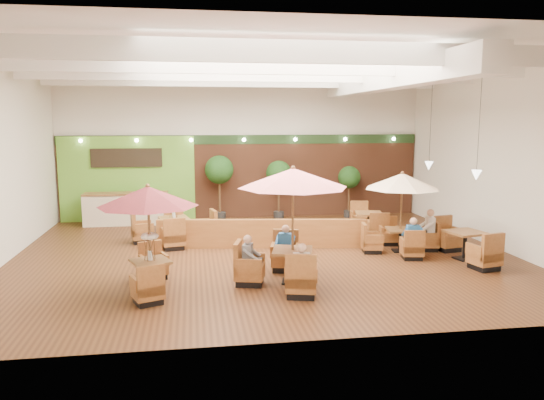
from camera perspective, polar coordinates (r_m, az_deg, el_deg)
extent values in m
plane|color=#381E0F|center=(15.21, -0.84, -5.90)|extent=(14.00, 14.00, 0.00)
cube|color=silver|center=(20.71, -3.11, 5.69)|extent=(14.00, 0.04, 5.50)
cube|color=silver|center=(8.87, 4.36, 1.64)|extent=(14.00, 0.04, 5.50)
cube|color=silver|center=(17.16, 23.05, 4.39)|extent=(0.04, 12.00, 5.50)
cube|color=white|center=(14.81, -0.89, 15.16)|extent=(14.00, 12.00, 0.04)
cube|color=brown|center=(20.74, -3.07, 2.51)|extent=(13.90, 0.10, 3.20)
cube|color=#1E3819|center=(20.62, -3.10, 6.51)|extent=(13.90, 0.12, 0.35)
cube|color=#66AD32|center=(20.73, -15.26, 2.21)|extent=(5.00, 0.08, 3.20)
cube|color=black|center=(20.58, -15.37, 4.40)|extent=(2.60, 0.08, 0.70)
cube|color=white|center=(15.62, 12.27, 12.60)|extent=(0.60, 11.00, 0.60)
cube|color=white|center=(10.84, 2.06, 15.66)|extent=(13.60, 0.12, 0.45)
cube|color=white|center=(13.49, -0.12, 14.29)|extent=(13.60, 0.12, 0.45)
cube|color=white|center=(16.06, -1.53, 13.40)|extent=(13.60, 0.12, 0.45)
cube|color=white|center=(18.73, -2.57, 12.72)|extent=(13.60, 0.12, 0.45)
cylinder|color=black|center=(15.65, 21.45, 8.35)|extent=(0.01, 0.01, 3.20)
cone|color=white|center=(15.73, 21.12, 2.52)|extent=(0.28, 0.28, 0.28)
cylinder|color=black|center=(18.32, 16.73, 8.55)|extent=(0.01, 0.01, 3.20)
cone|color=white|center=(18.38, 16.51, 3.56)|extent=(0.28, 0.28, 0.28)
sphere|color=#FFEAC6|center=(20.69, -19.90, 6.02)|extent=(0.14, 0.14, 0.14)
sphere|color=#FFEAC6|center=(20.40, -14.36, 6.23)|extent=(0.14, 0.14, 0.14)
sphere|color=#FFEAC6|center=(20.30, -8.70, 6.39)|extent=(0.14, 0.14, 0.14)
sphere|color=#FFEAC6|center=(20.39, -3.04, 6.49)|extent=(0.14, 0.14, 0.14)
sphere|color=#FFEAC6|center=(20.68, 2.52, 6.52)|extent=(0.14, 0.14, 0.14)
sphere|color=#FFEAC6|center=(21.16, 7.88, 6.50)|extent=(0.14, 0.14, 0.14)
sphere|color=#FFEAC6|center=(21.81, 12.96, 6.43)|extent=(0.14, 0.14, 0.14)
cube|color=beige|center=(20.10, -15.39, -1.01)|extent=(3.00, 0.70, 1.10)
cube|color=brown|center=(20.01, -15.46, 0.68)|extent=(3.00, 0.75, 0.06)
cube|color=brown|center=(15.92, -1.12, -3.63)|extent=(6.24, 1.02, 0.87)
cube|color=brown|center=(12.29, -12.96, -6.45)|extent=(1.03, 1.03, 0.06)
cylinder|color=black|center=(12.38, -12.91, -7.91)|extent=(0.09, 0.09, 0.62)
cube|color=black|center=(12.47, -12.86, -9.35)|extent=(0.55, 0.55, 0.04)
cube|color=brown|center=(11.55, -13.22, -9.47)|extent=(0.75, 0.75, 0.30)
cube|color=brown|center=(11.26, -13.83, -8.47)|extent=(0.57, 0.30, 0.65)
cube|color=brown|center=(11.42, -14.56, -8.74)|extent=(0.26, 0.50, 0.26)
cube|color=brown|center=(11.57, -11.96, -8.42)|extent=(0.26, 0.50, 0.26)
cube|color=black|center=(11.62, -13.18, -10.47)|extent=(0.67, 0.67, 0.13)
cube|color=brown|center=(13.24, -12.62, -7.09)|extent=(0.75, 0.75, 0.30)
cube|color=brown|center=(13.38, -12.20, -5.67)|extent=(0.57, 0.30, 0.65)
cube|color=brown|center=(13.28, -11.53, -6.18)|extent=(0.26, 0.50, 0.26)
cube|color=brown|center=(13.12, -13.77, -6.44)|extent=(0.26, 0.50, 0.26)
cube|color=black|center=(13.30, -12.59, -7.98)|extent=(0.67, 0.67, 0.13)
cylinder|color=brown|center=(12.17, -13.04, -4.20)|extent=(0.06, 0.06, 2.33)
cone|color=maroon|center=(11.99, -13.20, 0.40)|extent=(2.24, 2.24, 0.45)
sphere|color=brown|center=(11.96, -13.24, 1.49)|extent=(0.10, 0.10, 0.10)
cylinder|color=silver|center=(12.25, -12.98, -5.82)|extent=(0.10, 0.10, 0.22)
cube|color=brown|center=(12.52, 2.23, -5.47)|extent=(1.11, 1.11, 0.06)
cylinder|color=black|center=(12.62, 2.22, -7.12)|extent=(0.11, 0.11, 0.71)
cube|color=black|center=(12.72, 2.21, -8.75)|extent=(0.59, 0.59, 0.04)
cube|color=brown|center=(11.68, 3.16, -8.82)|extent=(0.81, 0.81, 0.34)
cube|color=brown|center=(11.35, 3.79, -7.66)|extent=(0.67, 0.27, 0.75)
cube|color=brown|center=(11.64, 1.63, -7.78)|extent=(0.23, 0.59, 0.30)
cube|color=brown|center=(11.61, 4.72, -7.84)|extent=(0.23, 0.59, 0.30)
cube|color=black|center=(11.76, 3.15, -9.96)|extent=(0.72, 0.72, 0.15)
cube|color=brown|center=(13.60, 1.41, -6.27)|extent=(0.81, 0.81, 0.34)
cube|color=brown|center=(13.77, 0.94, -4.71)|extent=(0.67, 0.27, 0.75)
cube|color=brown|center=(13.53, 2.73, -5.43)|extent=(0.23, 0.59, 0.30)
cube|color=brown|center=(13.57, 0.10, -5.37)|extent=(0.23, 0.59, 0.30)
cube|color=black|center=(13.67, 1.41, -7.27)|extent=(0.72, 0.72, 0.15)
cube|color=brown|center=(12.49, -2.41, -7.64)|extent=(0.81, 0.81, 0.34)
cube|color=brown|center=(12.50, -1.22, -6.10)|extent=(0.27, 0.67, 0.75)
cube|color=brown|center=(12.73, -2.22, -6.33)|extent=(0.59, 0.23, 0.30)
cube|color=brown|center=(12.14, -2.62, -7.08)|extent=(0.59, 0.23, 0.30)
cube|color=black|center=(12.57, -2.40, -8.72)|extent=(0.72, 0.72, 0.15)
cylinder|color=brown|center=(12.39, 2.25, -2.93)|extent=(0.06, 0.06, 2.68)
cone|color=#E76F75|center=(12.21, 2.28, 2.40)|extent=(2.57, 2.57, 0.45)
sphere|color=brown|center=(12.19, 2.28, 3.47)|extent=(0.10, 0.10, 0.10)
cube|color=brown|center=(15.88, 13.64, -3.12)|extent=(0.88, 0.88, 0.05)
cylinder|color=black|center=(15.94, 13.60, -4.23)|extent=(0.09, 0.09, 0.60)
cube|color=black|center=(16.02, 13.56, -5.33)|extent=(0.47, 0.47, 0.04)
cube|color=brown|center=(15.19, 14.81, -5.16)|extent=(0.64, 0.64, 0.29)
cube|color=brown|center=(14.94, 15.33, -4.35)|extent=(0.57, 0.18, 0.63)
cube|color=brown|center=(15.09, 13.87, -4.52)|extent=(0.15, 0.50, 0.25)
cube|color=brown|center=(15.22, 15.79, -4.48)|extent=(0.15, 0.50, 0.25)
cube|color=black|center=(15.24, 14.78, -5.92)|extent=(0.57, 0.57, 0.13)
cube|color=brown|center=(16.73, 12.49, -3.80)|extent=(0.64, 0.64, 0.29)
cube|color=brown|center=(16.88, 12.12, -2.75)|extent=(0.57, 0.18, 0.63)
cube|color=brown|center=(16.75, 13.39, -3.19)|extent=(0.15, 0.50, 0.25)
cube|color=brown|center=(16.64, 11.63, -3.21)|extent=(0.15, 0.50, 0.25)
cube|color=black|center=(16.78, 12.47, -4.50)|extent=(0.57, 0.57, 0.13)
cube|color=brown|center=(15.66, 10.68, -4.61)|extent=(0.64, 0.64, 0.29)
cube|color=brown|center=(15.71, 11.46, -3.58)|extent=(0.18, 0.57, 0.63)
cube|color=brown|center=(15.87, 10.53, -3.76)|extent=(0.50, 0.15, 0.25)
cube|color=brown|center=(15.37, 10.87, -4.18)|extent=(0.50, 0.15, 0.25)
cube|color=black|center=(15.71, 10.66, -5.35)|extent=(0.57, 0.57, 0.13)
cube|color=brown|center=(16.30, 16.39, -4.29)|extent=(0.64, 0.64, 0.29)
cube|color=brown|center=(16.11, 15.74, -3.43)|extent=(0.18, 0.57, 0.63)
cube|color=brown|center=(16.01, 16.68, -3.87)|extent=(0.50, 0.15, 0.25)
cube|color=brown|center=(16.50, 16.18, -3.48)|extent=(0.50, 0.15, 0.25)
cube|color=black|center=(16.34, 16.36, -5.00)|extent=(0.57, 0.57, 0.13)
cylinder|color=brown|center=(15.79, 13.70, -1.42)|extent=(0.06, 0.06, 2.26)
cone|color=beige|center=(15.65, 13.83, 2.00)|extent=(2.17, 2.17, 0.45)
sphere|color=brown|center=(15.63, 13.86, 2.83)|extent=(0.10, 0.10, 0.10)
cube|color=brown|center=(16.92, -10.51, -1.98)|extent=(1.04, 1.04, 0.06)
cylinder|color=black|center=(16.99, -10.48, -3.17)|extent=(0.10, 0.10, 0.68)
cube|color=black|center=(17.07, -10.44, -4.36)|extent=(0.55, 0.55, 0.04)
cube|color=brown|center=(16.05, -10.58, -4.14)|extent=(0.76, 0.76, 0.33)
cube|color=brown|center=(15.73, -10.84, -3.26)|extent=(0.65, 0.23, 0.72)
cube|color=brown|center=(15.96, -11.66, -3.49)|extent=(0.20, 0.57, 0.29)
cube|color=brown|center=(16.05, -9.55, -3.35)|extent=(0.20, 0.57, 0.29)
cube|color=black|center=(16.10, -10.55, -4.96)|extent=(0.67, 0.67, 0.14)
cube|color=brown|center=(17.96, -10.37, -2.76)|extent=(0.76, 0.76, 0.33)
cube|color=brown|center=(18.16, -10.20, -1.64)|extent=(0.65, 0.23, 0.72)
cube|color=brown|center=(17.97, -9.45, -2.06)|extent=(0.20, 0.57, 0.29)
cube|color=brown|center=(17.87, -11.34, -2.17)|extent=(0.20, 0.57, 0.29)
cube|color=black|center=(18.01, -10.35, -3.50)|extent=(0.67, 0.67, 0.14)
cube|color=brown|center=(17.07, -13.76, -3.47)|extent=(0.76, 0.76, 0.33)
cube|color=brown|center=(16.93, -12.93, -2.47)|extent=(0.23, 0.65, 0.72)
cube|color=brown|center=(17.32, -13.90, -2.61)|extent=(0.57, 0.20, 0.29)
cube|color=brown|center=(16.73, -13.67, -2.99)|extent=(0.57, 0.20, 0.29)
cube|color=black|center=(17.12, -13.74, -4.25)|extent=(0.67, 0.67, 0.14)
cube|color=brown|center=(17.00, -7.16, -3.34)|extent=(0.76, 0.76, 0.33)
cube|color=brown|center=(16.98, -8.07, -2.30)|extent=(0.23, 0.65, 0.72)
cube|color=brown|center=(16.67, -6.94, -2.85)|extent=(0.57, 0.20, 0.29)
cube|color=brown|center=(17.24, -7.40, -2.47)|extent=(0.57, 0.20, 0.29)
cube|color=black|center=(17.05, -7.15, -4.12)|extent=(0.67, 0.67, 0.14)
cylinder|color=silver|center=(16.89, -10.52, -1.51)|extent=(0.10, 0.10, 0.22)
cube|color=brown|center=(15.49, 20.10, -3.29)|extent=(1.06, 1.06, 0.06)
cylinder|color=black|center=(15.57, 20.03, -4.62)|extent=(0.11, 0.11, 0.70)
cube|color=black|center=(15.65, 19.96, -5.94)|extent=(0.56, 0.56, 0.04)
cube|color=brown|center=(14.74, 21.88, -5.75)|extent=(0.77, 0.77, 0.34)
cube|color=brown|center=(14.41, 22.30, -4.80)|extent=(0.66, 0.23, 0.74)
cube|color=brown|center=(14.49, 21.02, -5.09)|extent=(0.20, 0.59, 0.30)
cube|color=brown|center=(14.89, 22.80, -4.83)|extent=(0.20, 0.59, 0.30)
cube|color=black|center=(14.80, 21.82, -6.66)|extent=(0.68, 0.68, 0.15)
cube|color=brown|center=(16.44, 18.35, -4.10)|extent=(0.77, 0.77, 0.34)
cube|color=brown|center=(16.64, 18.16, -2.83)|extent=(0.66, 0.23, 0.74)
cube|color=brown|center=(16.59, 19.22, -3.29)|extent=(0.20, 0.59, 0.30)
cube|color=brown|center=(16.21, 17.54, -3.48)|extent=(0.20, 0.59, 0.30)
cube|color=black|center=(16.50, 18.31, -4.93)|extent=(0.68, 0.68, 0.15)
cube|color=brown|center=(17.96, 10.36, -1.42)|extent=(1.02, 1.02, 0.06)
cylinder|color=black|center=(18.02, 10.33, -2.52)|extent=(0.10, 0.10, 0.66)
cube|color=black|center=(18.09, 10.30, -3.61)|extent=(0.54, 0.54, 0.04)
cube|color=brown|center=(17.16, 11.35, -3.36)|extent=(0.75, 0.75, 0.32)
cube|color=brown|center=(16.88, 11.87, -2.52)|extent=(0.63, 0.24, 0.70)
cube|color=brown|center=(17.08, 10.40, -2.69)|extent=(0.20, 0.56, 0.28)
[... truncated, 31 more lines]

